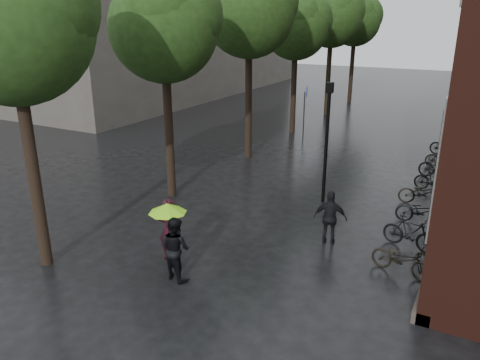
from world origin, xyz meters
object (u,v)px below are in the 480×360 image
Objects in this scene: pedestrian_walking at (330,218)px; parked_bicycles at (430,188)px; ad_lightbox at (452,157)px; person_burgundy at (170,229)px; person_black at (175,248)px; lamp_post at (327,132)px.

parked_bicycles is at bearing -125.29° from pedestrian_walking.
ad_lightbox is (0.45, 2.59, 0.59)m from parked_bicycles.
person_burgundy is 1.11× the size of pedestrian_walking.
person_burgundy is 1.03m from person_black.
ad_lightbox is at bearing 49.99° from lamp_post.
ad_lightbox is at bearing -121.16° from pedestrian_walking.
lamp_post is at bearing -149.37° from parked_bicycles.
pedestrian_walking reaches higher than parked_bicycles.
lamp_post reaches higher than ad_lightbox.
parked_bicycles is (5.07, 9.01, -0.39)m from person_black.
person_burgundy is 12.54m from ad_lightbox.
person_black is at bearing -119.37° from parked_bicycles.
pedestrian_walking is 0.38× the size of lamp_post.
person_burgundy is 1.08× the size of person_black.
ad_lightbox reaches higher than person_black.
person_black is 10.35m from parked_bicycles.
person_black is 7.39m from lamp_post.
person_burgundy is at bearing 28.00° from pedestrian_walking.
pedestrian_walking is at bearing -112.77° from parked_bicycles.
person_black is 0.81× the size of ad_lightbox.
lamp_post is at bearing -141.85° from ad_lightbox.
lamp_post reaches higher than person_burgundy.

